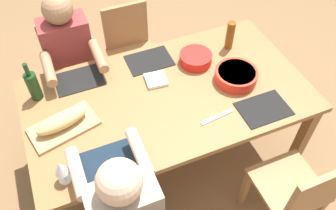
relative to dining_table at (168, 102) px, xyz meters
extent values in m
plane|color=brown|center=(0.00, 0.00, -0.66)|extent=(8.00, 8.00, 0.00)
cube|color=olive|center=(0.00, 0.00, 0.06)|extent=(1.86, 1.02, 0.04)
cube|color=olive|center=(0.87, -0.45, -0.31)|extent=(0.07, 0.07, 0.70)
cube|color=olive|center=(-0.87, 0.45, -0.31)|extent=(0.07, 0.07, 0.70)
cube|color=olive|center=(0.87, 0.45, -0.31)|extent=(0.07, 0.07, 0.70)
cube|color=#9E7044|center=(0.51, -0.75, -0.23)|extent=(0.40, 0.40, 0.03)
cube|color=#9E7044|center=(0.51, -0.93, -0.01)|extent=(0.38, 0.04, 0.40)
cube|color=#9E7044|center=(0.34, -0.58, -0.45)|extent=(0.04, 0.04, 0.42)
cube|color=#9E7044|center=(0.68, -0.58, -0.45)|extent=(0.04, 0.04, 0.42)
cube|color=#9E7044|center=(-0.51, 0.75, -0.23)|extent=(0.40, 0.40, 0.03)
cube|color=#9E7044|center=(-0.51, 0.93, -0.01)|extent=(0.38, 0.04, 0.40)
cube|color=#9E7044|center=(-0.34, 0.58, -0.45)|extent=(0.04, 0.04, 0.42)
cube|color=#9E7044|center=(-0.68, 0.58, -0.45)|extent=(0.04, 0.04, 0.42)
cube|color=#9E7044|center=(-0.34, 0.92, -0.45)|extent=(0.04, 0.04, 0.42)
cube|color=#9E7044|center=(-0.68, 0.92, -0.45)|extent=(0.04, 0.04, 0.42)
cylinder|color=#2D2D38|center=(-0.43, 0.53, -0.44)|extent=(0.11, 0.11, 0.45)
cylinder|color=#2D2D38|center=(-0.59, 0.53, -0.44)|extent=(0.11, 0.11, 0.45)
cube|color=maroon|center=(-0.51, 0.69, 0.06)|extent=(0.34, 0.20, 0.55)
cylinder|color=#9E7251|center=(-0.34, 0.42, 0.18)|extent=(0.07, 0.30, 0.07)
cylinder|color=#9E7251|center=(-0.68, 0.42, 0.18)|extent=(0.07, 0.30, 0.07)
sphere|color=#9E7251|center=(-0.51, 0.69, 0.43)|extent=(0.21, 0.21, 0.21)
cylinder|color=beige|center=(-0.68, -0.42, 0.18)|extent=(0.07, 0.30, 0.07)
cylinder|color=beige|center=(-0.34, -0.42, 0.18)|extent=(0.07, 0.30, 0.07)
sphere|color=beige|center=(-0.51, -0.69, 0.43)|extent=(0.21, 0.21, 0.21)
cube|color=#9E7044|center=(0.00, 0.75, -0.23)|extent=(0.40, 0.40, 0.03)
cube|color=#9E7044|center=(0.00, 0.93, -0.01)|extent=(0.38, 0.04, 0.40)
cube|color=#9E7044|center=(0.17, 0.58, -0.45)|extent=(0.04, 0.04, 0.42)
cube|color=#9E7044|center=(-0.17, 0.58, -0.45)|extent=(0.04, 0.04, 0.42)
cube|color=#9E7044|center=(0.17, 0.92, -0.45)|extent=(0.04, 0.04, 0.42)
cube|color=#9E7044|center=(-0.17, 0.92, -0.45)|extent=(0.04, 0.04, 0.42)
cylinder|color=red|center=(0.48, -0.05, 0.12)|extent=(0.29, 0.29, 0.08)
cylinder|color=#2D7028|center=(0.48, -0.05, 0.14)|extent=(0.25, 0.25, 0.03)
cylinder|color=red|center=(0.30, 0.21, 0.11)|extent=(0.23, 0.23, 0.07)
cylinder|color=#669E33|center=(0.30, 0.21, 0.14)|extent=(0.20, 0.20, 0.03)
cube|color=tan|center=(-0.69, -0.01, 0.09)|extent=(0.44, 0.31, 0.02)
ellipsoid|color=tan|center=(-0.69, -0.01, 0.14)|extent=(0.34, 0.18, 0.09)
cylinder|color=#193819|center=(-0.80, 0.30, 0.18)|extent=(0.08, 0.08, 0.20)
cylinder|color=#193819|center=(-0.80, 0.30, 0.32)|extent=(0.03, 0.03, 0.09)
cylinder|color=brown|center=(0.60, 0.27, 0.19)|extent=(0.06, 0.06, 0.22)
cylinder|color=silver|center=(-0.75, -0.37, 0.08)|extent=(0.07, 0.07, 0.01)
cylinder|color=silver|center=(-0.75, -0.37, 0.12)|extent=(0.01, 0.01, 0.07)
cone|color=silver|center=(-0.75, -0.37, 0.20)|extent=(0.08, 0.08, 0.08)
cube|color=black|center=(0.51, -0.35, 0.08)|extent=(0.32, 0.23, 0.01)
cube|color=black|center=(-0.51, 0.35, 0.08)|extent=(0.32, 0.23, 0.01)
cube|color=#142333|center=(-0.51, -0.35, 0.08)|extent=(0.32, 0.23, 0.01)
cube|color=black|center=(0.00, 0.35, 0.08)|extent=(0.32, 0.23, 0.01)
cube|color=silver|center=(0.21, -0.30, 0.08)|extent=(0.23, 0.05, 0.01)
cube|color=white|center=(-0.03, 0.14, 0.09)|extent=(0.15, 0.15, 0.02)
camera|label=1|loc=(-0.60, -1.44, 1.77)|focal=37.34mm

